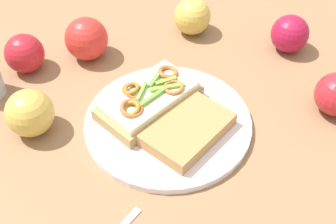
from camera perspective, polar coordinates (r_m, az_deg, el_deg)
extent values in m
plane|color=#906C4A|center=(0.76, 0.00, -1.71)|extent=(2.00, 2.00, 0.00)
cylinder|color=white|center=(0.76, 0.00, -1.39)|extent=(0.28, 0.28, 0.01)
cube|color=tan|center=(0.77, -2.39, 1.19)|extent=(0.20, 0.16, 0.02)
cube|color=#EEEAC1|center=(0.76, -2.43, 2.11)|extent=(0.18, 0.15, 0.01)
torus|color=#B06732|center=(0.75, -4.37, 2.69)|extent=(0.04, 0.04, 0.02)
torus|color=#AE7525|center=(0.76, -4.76, 2.99)|extent=(0.05, 0.05, 0.01)
torus|color=#A97828|center=(0.72, -4.76, 0.45)|extent=(0.04, 0.04, 0.02)
torus|color=#BA693D|center=(0.72, -4.63, 0.45)|extent=(0.04, 0.04, 0.02)
torus|color=#B77337|center=(0.76, 0.70, 3.16)|extent=(0.05, 0.05, 0.01)
torus|color=#C36933|center=(0.79, -0.01, 5.08)|extent=(0.04, 0.04, 0.01)
cube|color=#83A93F|center=(0.76, -0.09, 3.14)|extent=(0.06, 0.01, 0.01)
cube|color=#6FA340|center=(0.74, -2.04, 1.82)|extent=(0.06, 0.03, 0.01)
cube|color=#7EA33E|center=(0.77, -0.24, 3.90)|extent=(0.04, 0.01, 0.01)
cube|color=#7AAE49|center=(0.75, -3.36, 2.54)|extent=(0.03, 0.04, 0.01)
cube|color=#73AB46|center=(0.77, -1.85, 4.06)|extent=(0.03, 0.03, 0.01)
cube|color=#B3854E|center=(0.73, 2.54, -2.23)|extent=(0.17, 0.15, 0.02)
sphere|color=red|center=(0.89, -17.70, 7.07)|extent=(0.10, 0.10, 0.07)
sphere|color=red|center=(0.89, -10.29, 9.10)|extent=(0.09, 0.09, 0.08)
sphere|color=gold|center=(0.95, 3.08, 11.98)|extent=(0.11, 0.11, 0.08)
sphere|color=gold|center=(0.76, -17.10, -0.11)|extent=(0.10, 0.10, 0.08)
sphere|color=#AA163A|center=(0.93, 15.15, 9.53)|extent=(0.10, 0.10, 0.07)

